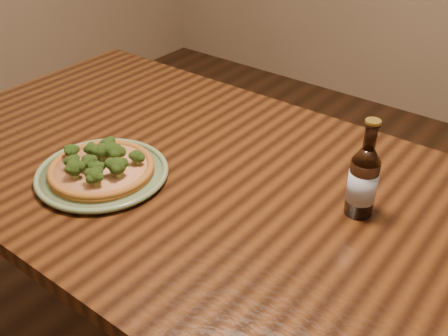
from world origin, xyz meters
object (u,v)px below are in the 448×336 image
Objects in this scene: table at (203,202)px; beer_bottle at (363,180)px; plate at (102,173)px; pizza at (101,167)px.

beer_bottle is (0.37, 0.08, 0.18)m from table.
plate is 0.02m from pizza.
plate is at bearing -136.62° from table.
pizza reaches higher than plate.
table is 6.40× the size of pizza.
pizza is at bearing -76.52° from plate.
table is at bearing 43.38° from plate.
pizza is (-0.17, -0.16, 0.12)m from table.
pizza is (0.00, -0.00, 0.02)m from plate.
plate is 1.40× the size of beer_bottle.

